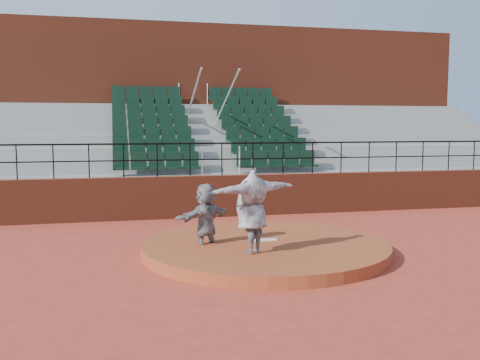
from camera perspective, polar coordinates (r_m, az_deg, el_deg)
name	(u,v)px	position (r m, az deg, el deg)	size (l,w,h in m)	color
ground	(265,253)	(12.12, 2.70, -7.79)	(90.00, 90.00, 0.00)	#A93826
pitchers_mound	(265,248)	(12.10, 2.71, -7.21)	(5.50, 5.50, 0.25)	#984222
pitching_rubber	(263,240)	(12.21, 2.52, -6.42)	(0.60, 0.15, 0.03)	white
boundary_wall	(222,196)	(16.79, -1.93, -1.69)	(24.00, 0.30, 1.30)	maroon
wall_railing	(222,152)	(16.67, -1.95, 3.01)	(24.04, 0.05, 1.03)	black
seating_deck	(203,163)	(20.29, -3.94, 1.83)	(24.00, 5.97, 4.63)	gray
press_box_facade	(189,110)	(24.16, -5.48, 7.49)	(24.00, 3.00, 7.10)	maroon
pitcher	(252,211)	(10.92, 1.25, -3.37)	(2.11, 0.57, 1.72)	black
fielder	(206,219)	(11.86, -3.69, -4.17)	(1.48, 0.47, 1.59)	black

